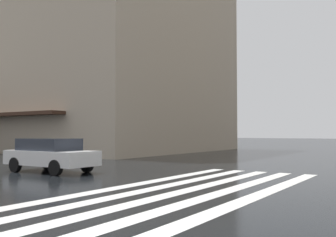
# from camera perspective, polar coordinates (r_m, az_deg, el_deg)

# --- Properties ---
(ground_plane) EXTENTS (220.00, 220.00, 0.00)m
(ground_plane) POSITION_cam_1_polar(r_m,az_deg,el_deg) (6.73, -3.82, -16.33)
(ground_plane) COLOR black
(zebra_crossing) EXTENTS (13.00, 4.50, 0.01)m
(zebra_crossing) POSITION_cam_1_polar(r_m,az_deg,el_deg) (10.89, 2.13, -10.84)
(zebra_crossing) COLOR silver
(zebra_crossing) RESTS_ON ground_plane
(haussmann_block_mid) EXTENTS (20.02, 29.17, 22.15)m
(haussmann_block_mid) POSITION_cam_1_polar(r_m,az_deg,el_deg) (41.52, -14.57, 10.72)
(haussmann_block_mid) COLOR tan
(haussmann_block_mid) RESTS_ON ground_plane
(car_white) EXTENTS (1.85, 4.10, 1.41)m
(car_white) POSITION_cam_1_polar(r_m,az_deg,el_deg) (16.81, -17.13, -5.10)
(car_white) COLOR silver
(car_white) RESTS_ON ground_plane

